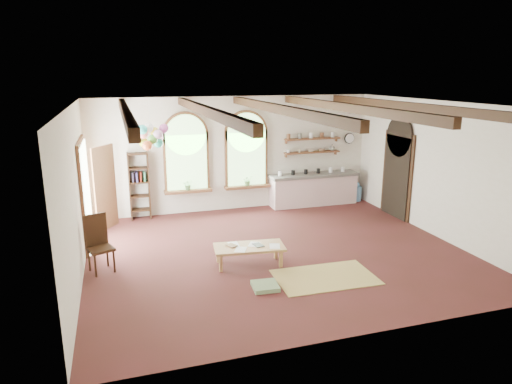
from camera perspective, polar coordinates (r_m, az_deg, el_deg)
name	(u,v)px	position (r m, az deg, el deg)	size (l,w,h in m)	color
floor	(277,251)	(10.13, 2.61, -7.44)	(8.00, 8.00, 0.00)	#4F2020
ceiling_beams	(278,109)	(9.41, 2.83, 10.34)	(6.20, 6.80, 0.18)	#32180F
window_left	(186,156)	(12.57, -8.70, 4.51)	(1.30, 0.28, 2.20)	brown
window_right	(246,153)	(12.92, -1.21, 4.95)	(1.30, 0.28, 2.20)	brown
left_doorway	(85,195)	(10.97, -20.54, -0.31)	(0.10, 1.90, 2.50)	brown
right_doorway	(396,177)	(12.85, 17.14, 1.82)	(0.10, 1.30, 2.40)	black
kitchen_counter	(313,189)	(13.64, 7.19, 0.38)	(2.68, 0.62, 0.94)	beige
wall_shelf_lower	(312,152)	(13.58, 7.02, 4.96)	(1.70, 0.24, 0.04)	brown
wall_shelf_upper	(312,139)	(13.52, 7.07, 6.63)	(1.70, 0.24, 0.04)	brown
wall_clock	(349,138)	(14.14, 11.61, 6.59)	(0.32, 0.32, 0.04)	black
bookshelf	(139,186)	(12.49, -14.39, 0.72)	(0.53, 0.32, 1.80)	#32180F
coffee_table	(249,248)	(9.33, -0.85, -7.04)	(1.48, 0.81, 0.40)	#B17851
side_chair	(101,255)	(9.55, -18.84, -7.51)	(0.58, 0.58, 1.14)	#32180F
floor_mat	(325,277)	(9.00, 8.63, -10.47)	(1.90, 1.17, 0.02)	tan
floor_cushion	(265,286)	(8.48, 1.16, -11.68)	(0.46, 0.46, 0.08)	gray
water_jug_a	(356,193)	(14.34, 12.45, -0.07)	(0.30, 0.30, 0.58)	#5C94C5
water_jug_b	(344,195)	(14.07, 10.99, -0.37)	(0.27, 0.27, 0.53)	#5C94C5
balloon_cluster	(151,136)	(11.24, -13.03, 6.83)	(0.85, 0.85, 1.15)	white
table_book	(228,246)	(9.28, -3.46, -6.81)	(0.16, 0.23, 0.02)	olive
tablet	(258,245)	(9.35, 0.28, -6.65)	(0.17, 0.24, 0.01)	black
potted_plant_left	(188,184)	(12.62, -8.49, 0.93)	(0.27, 0.23, 0.30)	#598C4C
potted_plant_right	(248,180)	(12.98, -1.06, 1.47)	(0.27, 0.23, 0.30)	#598C4C
shelf_cup_a	(288,151)	(13.28, 4.06, 5.12)	(0.12, 0.10, 0.10)	white
shelf_cup_b	(300,151)	(13.41, 5.46, 5.17)	(0.10, 0.10, 0.09)	beige
shelf_bowl_a	(311,151)	(13.55, 6.83, 5.14)	(0.22, 0.22, 0.05)	beige
shelf_bowl_b	(321,150)	(13.69, 8.18, 5.22)	(0.20, 0.20, 0.06)	#8C664C
shelf_vase	(332,147)	(13.84, 9.50, 5.53)	(0.18, 0.18, 0.19)	slate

